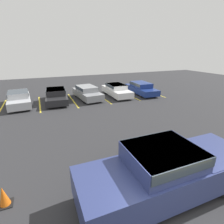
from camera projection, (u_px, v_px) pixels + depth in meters
name	position (u px, v px, depth m)	size (l,w,h in m)	color
ground_plane	(173.00, 224.00, 4.84)	(60.00, 60.00, 0.00)	#2D2D30
stall_stripe_a	(2.00, 108.00, 14.48)	(0.12, 5.18, 0.01)	yellow
stall_stripe_b	(40.00, 104.00, 15.56)	(0.12, 5.18, 0.01)	yellow
stall_stripe_c	(73.00, 100.00, 16.63)	(0.12, 5.18, 0.01)	yellow
stall_stripe_d	(102.00, 97.00, 17.71)	(0.12, 5.18, 0.01)	yellow
stall_stripe_e	(128.00, 95.00, 18.79)	(0.12, 5.18, 0.01)	yellow
stall_stripe_f	(151.00, 92.00, 19.86)	(0.12, 5.18, 0.01)	yellow
pickup_truck	(169.00, 170.00, 5.61)	(5.96, 2.01, 1.80)	navy
parked_sedan_a	(19.00, 98.00, 14.88)	(2.01, 4.38, 1.22)	#B7BABF
parked_sedan_b	(56.00, 95.00, 15.93)	(2.11, 4.45, 1.22)	#232326
parked_sedan_c	(87.00, 92.00, 17.04)	(2.16, 4.48, 1.23)	gray
parked_sedan_d	(116.00, 90.00, 18.09)	(1.76, 4.55, 1.21)	silver
parked_sedan_e	(141.00, 88.00, 19.01)	(1.96, 4.79, 1.22)	navy
traffic_cone	(4.00, 197.00, 5.34)	(0.42, 0.42, 0.67)	black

